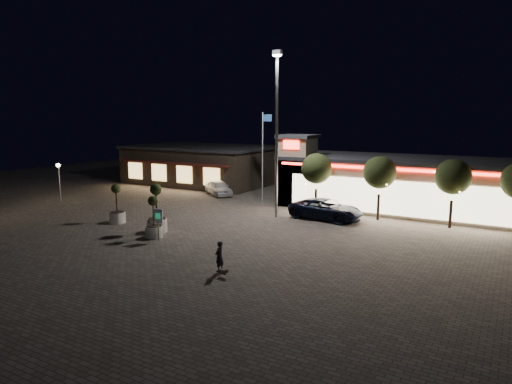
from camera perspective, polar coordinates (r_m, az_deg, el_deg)
The scene contains 17 objects.
ground at distance 29.55m, azimuth -8.21°, elevation -5.64°, with size 90.00×90.00×0.00m, color #685E54.
retail_building at distance 39.41m, azimuth 17.66°, elevation 1.08°, with size 20.40×8.40×6.10m.
restaurant_building at distance 53.20m, azimuth -6.82°, elevation 3.47°, with size 16.40×11.00×4.30m.
floodlight_pole at distance 34.20m, azimuth 2.61°, elevation 8.39°, with size 0.60×0.40×12.38m.
flagpole at distance 40.55m, azimuth 0.95°, elevation 5.35°, with size 0.95×0.10×8.00m.
lamp_post_west at distance 44.73m, azimuth -23.43°, elevation 2.01°, with size 0.36×0.36×3.48m.
string_tree_a at distance 36.30m, azimuth 7.57°, elevation 2.91°, with size 2.42×2.42×4.79m.
string_tree_b at distance 34.71m, azimuth 15.21°, elevation 2.36°, with size 2.42×2.42×4.79m.
string_tree_c at distance 33.79m, azimuth 23.42°, elevation 1.73°, with size 2.42×2.42×4.79m.
pickup_truck at distance 34.54m, azimuth 8.73°, elevation -2.14°, with size 2.55×5.53×1.54m, color black.
white_sedan at distance 44.80m, azimuth -4.70°, elevation 0.55°, with size 1.74×4.32×1.47m, color silver.
pedestrian at distance 22.93m, azimuth -4.61°, elevation -8.02°, with size 0.56×0.37×1.54m, color black.
dog at distance 22.26m, azimuth -4.02°, elevation -9.87°, with size 0.54×0.20×0.29m.
planter_left at distance 34.52m, azimuth -16.98°, elevation -2.27°, with size 1.16×1.16×2.85m.
planter_mid at distance 29.79m, azimuth -12.65°, elevation -4.00°, with size 1.10×1.10×2.69m.
planter_right at distance 31.11m, azimuth -12.29°, elevation -3.08°, with size 1.33×1.33×3.27m.
valet_sign at distance 28.79m, azimuth -12.13°, elevation -3.27°, with size 0.66×0.12×2.01m.
Camera 1 is at (17.78, -22.33, 7.64)m, focal length 32.00 mm.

